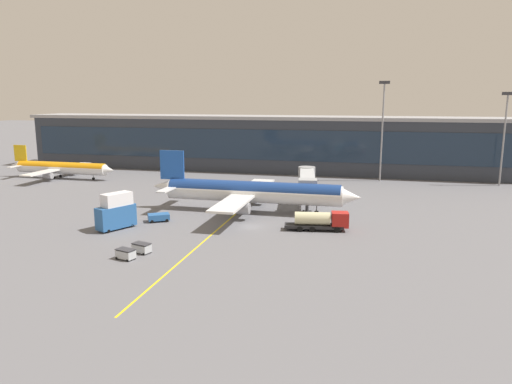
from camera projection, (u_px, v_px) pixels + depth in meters
The scene contains 13 objects.
ground_plane at pixel (250, 227), 84.42m from camera, with size 700.00×700.00×0.00m, color slate.
apron_lead_in_line at pixel (226, 222), 87.51m from camera, with size 0.30×80.00×0.01m, color yellow.
terminal_building at pixel (261, 143), 149.44m from camera, with size 153.28×16.57×16.94m.
main_airliner at pixel (252, 192), 94.48m from camera, with size 42.37×33.40×11.87m.
jet_bridge at pixel (307, 180), 102.54m from camera, with size 6.44×20.41×6.80m.
fuel_tanker at pixel (321, 221), 81.60m from camera, with size 11.06×4.13×3.25m.
pushback_tug at pixel (159, 217), 87.89m from camera, with size 4.44×3.95×1.40m.
catering_lift at pixel (116, 212), 82.37m from camera, with size 5.22×7.21×6.30m.
baggage_cart_0 at pixel (126, 254), 67.14m from camera, with size 2.97×2.24×1.48m.
baggage_cart_1 at pixel (142, 248), 69.86m from camera, with size 2.97×2.24×1.48m.
commuter_jet_far at pixel (61, 168), 134.68m from camera, with size 33.59×26.52×9.14m.
apron_light_mast_0 at pixel (504, 132), 121.42m from camera, with size 2.80×0.50×23.83m.
apron_light_mast_1 at pixel (382, 124), 128.19m from camera, with size 2.80×0.50×26.78m.
Camera 1 is at (20.55, -79.06, 22.19)m, focal length 33.60 mm.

